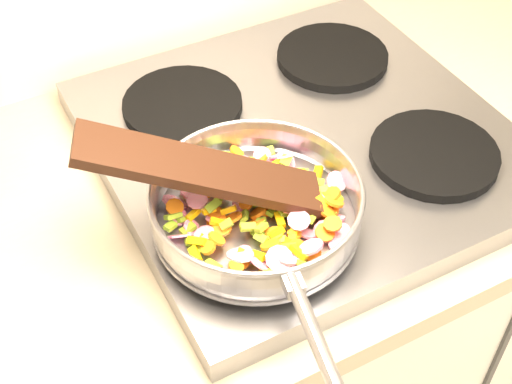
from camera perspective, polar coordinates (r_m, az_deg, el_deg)
name	(u,v)px	position (r m, az deg, el deg)	size (l,w,h in m)	color
cooktop	(303,142)	(1.11, 3.76, 4.00)	(0.60, 0.60, 0.04)	#939399
grate_fl	(267,220)	(0.95, 0.87, -2.26)	(0.19, 0.19, 0.02)	black
grate_fr	(434,154)	(1.08, 14.06, 2.96)	(0.19, 0.19, 0.02)	black
grate_bl	(183,105)	(1.14, -5.90, 6.97)	(0.19, 0.19, 0.02)	black
grate_br	(332,57)	(1.25, 6.13, 10.71)	(0.19, 0.19, 0.02)	black
saute_pan	(257,205)	(0.92, 0.04, -1.04)	(0.32, 0.48, 0.06)	#9E9EA5
vegetable_heap	(260,208)	(0.93, 0.29, -1.32)	(0.26, 0.26, 0.05)	orange
wooden_spatula	(202,170)	(0.89, -4.35, 1.76)	(0.32, 0.07, 0.02)	black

